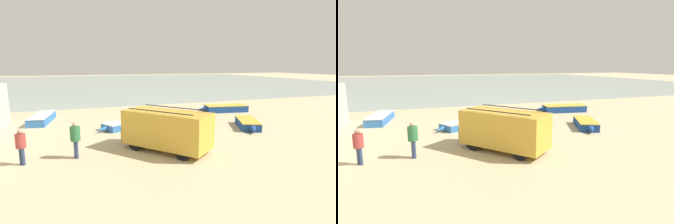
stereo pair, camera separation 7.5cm
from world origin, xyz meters
TOP-DOWN VIEW (x-y plane):
  - ground_plane at (0.00, 0.00)m, footprint 200.00×200.00m
  - sea_water at (0.00, 52.00)m, footprint 120.00×80.00m
  - parked_van at (-1.31, -3.43)m, footprint 4.42×4.84m
  - fishing_rowboat_0 at (-8.34, 6.57)m, footprint 1.84×5.06m
  - fishing_rowboat_1 at (2.62, 2.08)m, footprint 2.64×4.22m
  - fishing_rowboat_2 at (-2.44, 2.40)m, footprint 4.17×2.92m
  - fishing_rowboat_3 at (5.97, -0.59)m, footprint 2.48×3.87m
  - fishing_rowboat_4 at (7.84, 5.69)m, footprint 4.96×2.27m
  - fisherman_0 at (-5.86, -3.06)m, footprint 0.48×0.48m
  - fisherman_1 at (-8.20, -3.19)m, footprint 0.44×0.44m

SIDE VIEW (x-z plane):
  - ground_plane at x=0.00m, z-range 0.00..0.00m
  - sea_water at x=0.00m, z-range 0.00..0.01m
  - fishing_rowboat_2 at x=-2.44m, z-range 0.00..0.50m
  - fishing_rowboat_1 at x=2.62m, z-range 0.00..0.55m
  - fishing_rowboat_3 at x=5.97m, z-range 0.00..0.57m
  - fishing_rowboat_0 at x=-8.34m, z-range 0.00..0.62m
  - fishing_rowboat_4 at x=7.84m, z-range 0.00..0.64m
  - fisherman_1 at x=-8.20m, z-range 0.16..1.85m
  - fisherman_0 at x=-5.86m, z-range 0.18..2.00m
  - parked_van at x=-1.31m, z-range 0.04..2.30m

